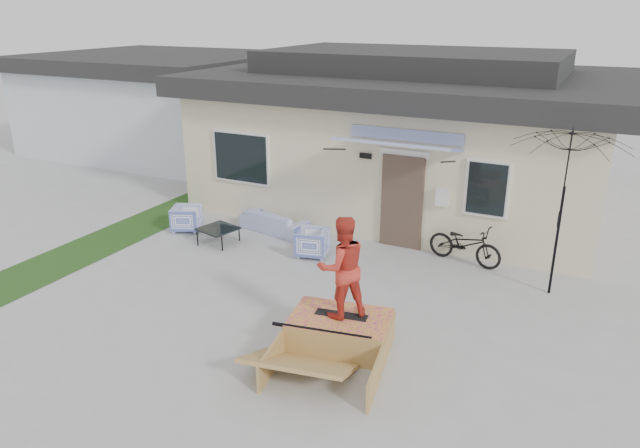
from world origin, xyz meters
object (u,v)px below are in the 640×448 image
at_px(skate_ramp, 340,332).
at_px(skateboard, 341,314).
at_px(skater, 342,265).
at_px(loveseat, 274,218).
at_px(patio_umbrella, 562,205).
at_px(bicycle, 465,240).
at_px(coffee_table, 218,236).
at_px(armchair_right, 312,241).
at_px(armchair_left, 187,217).

distance_m(skate_ramp, skateboard, 0.29).
bearing_deg(skater, loveseat, -92.38).
bearing_deg(skateboard, patio_umbrella, 41.60).
height_order(bicycle, skateboard, bicycle).
distance_m(skate_ramp, skater, 1.13).
bearing_deg(patio_umbrella, skater, -129.19).
height_order(coffee_table, bicycle, bicycle).
bearing_deg(bicycle, patio_umbrella, -99.67).
height_order(armchair_right, skate_ramp, armchair_right).
relative_size(armchair_right, coffee_table, 0.90).
xyz_separation_m(armchair_right, coffee_table, (-2.25, -0.31, -0.15)).
distance_m(armchair_right, skate_ramp, 3.68).
xyz_separation_m(loveseat, armchair_left, (-1.92, -0.90, 0.00)).
bearing_deg(skate_ramp, loveseat, 121.96).
bearing_deg(bicycle, loveseat, 103.34).
height_order(skateboard, skater, skater).
height_order(armchair_right, bicycle, bicycle).
relative_size(coffee_table, patio_umbrella, 0.33).
distance_m(armchair_left, armchair_right, 3.42).
height_order(armchair_left, patio_umbrella, patio_umbrella).
height_order(coffee_table, skateboard, skateboard).
xyz_separation_m(armchair_left, skateboard, (5.48, -3.04, 0.21)).
distance_m(patio_umbrella, skateboard, 4.57).
bearing_deg(patio_umbrella, armchair_right, -175.07).
bearing_deg(bicycle, armchair_right, 121.25).
distance_m(loveseat, coffee_table, 1.47).
bearing_deg(skater, skate_ramp, 55.36).
height_order(skate_ramp, skater, skater).
xyz_separation_m(loveseat, armchair_right, (1.50, -0.94, 0.01)).
height_order(armchair_left, bicycle, bicycle).
height_order(coffee_table, skater, skater).
xyz_separation_m(loveseat, skater, (3.56, -3.94, 1.06)).
bearing_deg(skater, armchair_left, -73.52).
relative_size(armchair_left, skateboard, 0.81).
bearing_deg(armchair_right, skateboard, 20.55).
relative_size(armchair_right, skater, 0.41).
bearing_deg(skater, coffee_table, -76.44).
distance_m(loveseat, bicycle, 4.56).
relative_size(patio_umbrella, skateboard, 2.71).
distance_m(coffee_table, patio_umbrella, 7.30).
distance_m(loveseat, armchair_left, 2.12).
relative_size(patio_umbrella, skater, 1.38).
bearing_deg(coffee_table, skate_ramp, -32.39).
relative_size(bicycle, skater, 0.98).
height_order(patio_umbrella, skater, skater).
distance_m(loveseat, skate_ramp, 5.36).
bearing_deg(skater, patio_umbrella, -173.67).
bearing_deg(armchair_left, patio_umbrella, -111.04).
bearing_deg(coffee_table, armchair_right, 7.89).
bearing_deg(patio_umbrella, bicycle, 159.03).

